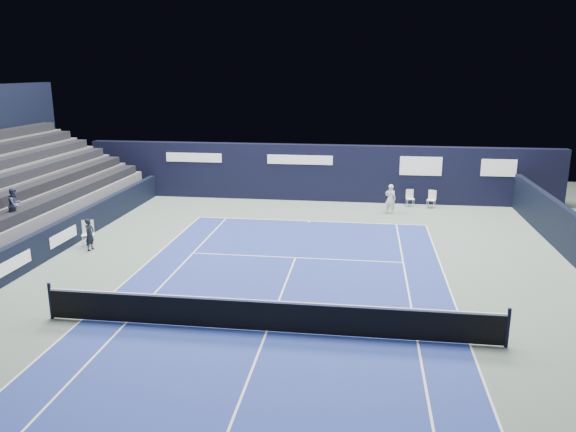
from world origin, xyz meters
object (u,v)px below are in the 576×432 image
Objects in this scene: folding_chair_back_b at (410,197)px; tennis_player at (390,199)px; line_judge_chair at (88,231)px; folding_chair_back_a at (432,196)px; tennis_net at (267,315)px.

folding_chair_back_b is 2.08m from tennis_player.
line_judge_chair is (-13.70, -8.87, 0.09)m from folding_chair_back_b.
folding_chair_back_a reaches higher than folding_chair_back_b.
tennis_net is at bearing -92.20° from folding_chair_back_a.
tennis_player is (3.88, 13.95, 0.25)m from tennis_net.
folding_chair_back_a is 2.74m from tennis_player.
tennis_net is 14.48m from tennis_player.
tennis_player reaches higher than tennis_net.
tennis_player is at bearing 9.03° from line_judge_chair.
tennis_player reaches higher than folding_chair_back_b.
tennis_net is at bearing -117.01° from folding_chair_back_b.
line_judge_chair is at bearing -150.48° from tennis_player.
line_judge_chair is at bearing -130.29° from folding_chair_back_a.
folding_chair_back_a is 0.89× the size of line_judge_chair.
folding_chair_back_a is 0.07× the size of tennis_net.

